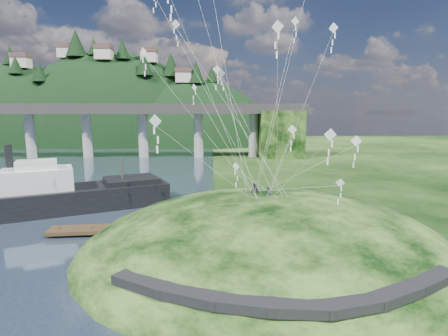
{
  "coord_description": "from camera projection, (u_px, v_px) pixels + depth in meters",
  "views": [
    {
      "loc": [
        2.83,
        -28.53,
        12.47
      ],
      "look_at": [
        4.0,
        6.0,
        7.0
      ],
      "focal_mm": 28.0,
      "sensor_mm": 36.0,
      "label": 1
    }
  ],
  "objects": [
    {
      "name": "kite_swarm",
      "position": [
        245.0,
        59.0,
        29.38
      ],
      "size": [
        17.23,
        16.07,
        21.59
      ],
      "color": "silver",
      "rests_on": "ground"
    },
    {
      "name": "grass_hill",
      "position": [
        268.0,
        265.0,
        32.49
      ],
      "size": [
        36.0,
        32.0,
        13.0
      ],
      "color": "black",
      "rests_on": "ground"
    },
    {
      "name": "kite_flyers",
      "position": [
        258.0,
        184.0,
        32.97
      ],
      "size": [
        2.01,
        1.9,
        1.88
      ],
      "color": "#282B36",
      "rests_on": "ground"
    },
    {
      "name": "ground",
      "position": [
        180.0,
        259.0,
        30.01
      ],
      "size": [
        320.0,
        320.0,
        0.0
      ],
      "primitive_type": "plane",
      "color": "black",
      "rests_on": "ground"
    },
    {
      "name": "wooden_dock",
      "position": [
        125.0,
        229.0,
        36.55
      ],
      "size": [
        15.51,
        3.41,
        1.1
      ],
      "color": "#312214",
      "rests_on": "ground"
    },
    {
      "name": "bridge",
      "position": [
        107.0,
        123.0,
        96.77
      ],
      "size": [
        160.0,
        11.0,
        15.0
      ],
      "color": "#2D2B2B",
      "rests_on": "ground"
    },
    {
      "name": "work_barge",
      "position": [
        65.0,
        194.0,
        44.83
      ],
      "size": [
        25.53,
        16.39,
        8.73
      ],
      "color": "black",
      "rests_on": "ground"
    },
    {
      "name": "footpath",
      "position": [
        292.0,
        293.0,
        20.32
      ],
      "size": [
        22.29,
        5.84,
        0.83
      ],
      "color": "black",
      "rests_on": "ground"
    },
    {
      "name": "far_ridge",
      "position": [
        105.0,
        160.0,
        150.31
      ],
      "size": [
        153.0,
        70.0,
        94.5
      ],
      "color": "black",
      "rests_on": "ground"
    }
  ]
}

